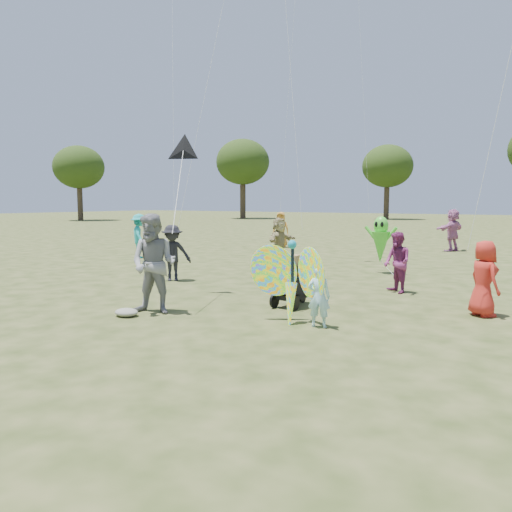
# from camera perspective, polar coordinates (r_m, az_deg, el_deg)

# --- Properties ---
(ground) EXTENTS (160.00, 160.00, 0.00)m
(ground) POSITION_cam_1_polar(r_m,az_deg,el_deg) (8.85, -4.19, -8.08)
(ground) COLOR #51592B
(ground) RESTS_ON ground
(child_girl) EXTENTS (0.45, 0.36, 1.08)m
(child_girl) POSITION_cam_1_polar(r_m,az_deg,el_deg) (8.77, 7.20, -4.63)
(child_girl) COLOR #A6DEEB
(child_girl) RESTS_ON ground
(adult_man) EXTENTS (1.12, 0.98, 1.96)m
(adult_man) POSITION_cam_1_polar(r_m,az_deg,el_deg) (9.90, -11.59, -0.89)
(adult_man) COLOR gray
(adult_man) RESTS_ON ground
(grey_bag) EXTENTS (0.48, 0.39, 0.15)m
(grey_bag) POSITION_cam_1_polar(r_m,az_deg,el_deg) (9.92, -14.60, -6.25)
(grey_bag) COLOR gray
(grey_bag) RESTS_ON ground
(crowd_a) EXTENTS (0.82, 0.83, 1.45)m
(crowd_a) POSITION_cam_1_polar(r_m,az_deg,el_deg) (10.46, 24.60, -2.35)
(crowd_a) COLOR red
(crowd_a) RESTS_ON ground
(crowd_b) EXTENTS (1.13, 1.09, 1.55)m
(crowd_b) POSITION_cam_1_polar(r_m,az_deg,el_deg) (13.91, -9.53, 0.35)
(crowd_b) COLOR black
(crowd_b) RESTS_ON ground
(crowd_d) EXTENTS (0.55, 1.53, 1.63)m
(crowd_d) POSITION_cam_1_polar(r_m,az_deg,el_deg) (17.37, 2.67, 1.74)
(crowd_d) COLOR tan
(crowd_d) RESTS_ON ground
(crowd_e) EXTENTS (0.90, 0.89, 1.47)m
(crowd_e) POSITION_cam_1_polar(r_m,az_deg,el_deg) (12.38, 15.82, -0.71)
(crowd_e) COLOR #7F2A61
(crowd_e) RESTS_ON ground
(crowd_g) EXTENTS (0.93, 0.71, 1.68)m
(crowd_g) POSITION_cam_1_polar(r_m,az_deg,el_deg) (23.68, 2.85, 3.03)
(crowd_g) COLOR #CB852F
(crowd_g) RESTS_ON ground
(crowd_i) EXTENTS (1.26, 1.16, 1.70)m
(crowd_i) POSITION_cam_1_polar(r_m,az_deg,el_deg) (19.77, -13.17, 2.25)
(crowd_i) COLOR #1FA9AA
(crowd_i) RESTS_ON ground
(crowd_j) EXTENTS (1.14, 1.80, 1.85)m
(crowd_j) POSITION_cam_1_polar(r_m,az_deg,el_deg) (23.53, 21.53, 2.78)
(crowd_j) COLOR #BC6BA3
(crowd_j) RESTS_ON ground
(jogging_stroller) EXTENTS (0.55, 1.07, 1.09)m
(jogging_stroller) POSITION_cam_1_polar(r_m,az_deg,el_deg) (10.47, 4.36, -2.41)
(jogging_stroller) COLOR black
(jogging_stroller) RESTS_ON ground
(butterfly_kite) EXTENTS (1.74, 0.75, 1.70)m
(butterfly_kite) POSITION_cam_1_polar(r_m,az_deg,el_deg) (8.99, 4.06, -2.99)
(butterfly_kite) COLOR #FF2829
(butterfly_kite) RESTS_ON ground
(delta_kite_rig) EXTENTS (1.77, 2.20, 2.21)m
(delta_kite_rig) POSITION_cam_1_polar(r_m,az_deg,el_deg) (11.94, -8.31, 11.80)
(delta_kite_rig) COLOR black
(delta_kite_rig) RESTS_ON ground
(alien_kite) EXTENTS (1.12, 0.69, 1.74)m
(alien_kite) POSITION_cam_1_polar(r_m,az_deg,el_deg) (15.58, 14.05, 1.61)
(alien_kite) COLOR #48D331
(alien_kite) RESTS_ON ground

